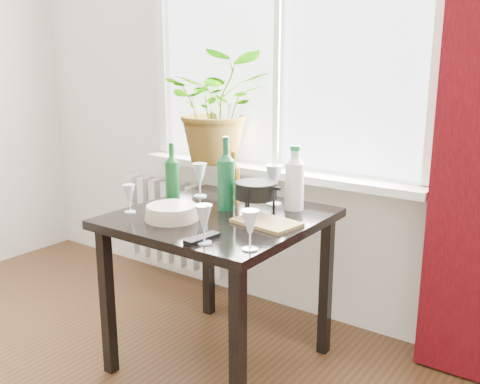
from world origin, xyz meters
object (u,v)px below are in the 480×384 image
Objects in this scene: bottle_amber at (233,177)px; plate_stack at (172,213)px; table at (220,234)px; cutting_board at (266,222)px; wine_bottle_right at (226,173)px; wineglass_back_left at (200,180)px; wineglass_back_center at (274,184)px; potted_plant at (218,107)px; tv_remote at (202,238)px; wineglass_front_right at (204,224)px; radiator at (176,224)px; fondue_pot at (256,198)px; wineglass_far_right at (250,230)px; wine_bottle_left at (172,173)px; cleaning_bottle at (295,177)px; wineglass_front_left at (129,198)px.

plate_stack is (-0.04, -0.40, -0.10)m from bottle_amber.
table is 3.11× the size of cutting_board.
wineglass_back_left is (-0.25, 0.11, -0.08)m from wine_bottle_right.
wineglass_back_center is at bearing 64.20° from plate_stack.
wineglass_back_center reaches higher than wineglass_back_left.
potted_plant is 3.55× the size of wineglass_back_left.
table is at bearing 122.62° from tv_remote.
wineglass_back_center reaches higher than wineglass_front_right.
radiator is 1.12m from wineglass_back_center.
table is 0.38m from tv_remote.
wineglass_back_left is 0.41m from fondue_pot.
table reaches higher than radiator.
wineglass_front_right is 1.00× the size of wineglass_far_right.
wineglass_front_right is at bearing -99.74° from cutting_board.
cutting_board reaches higher than table.
wine_bottle_left is at bearing 175.55° from cutting_board.
wine_bottle_left is 0.30m from bottle_amber.
plate_stack is (0.16, -0.38, -0.06)m from wineglass_back_left.
table is 4.83× the size of wineglass_back_left.
cleaning_bottle reaches higher than wine_bottle_left.
wine_bottle_left reaches higher than bottle_amber.
wine_bottle_right is (0.83, -0.55, 0.53)m from radiator.
cleaning_bottle is at bearing 22.09° from wine_bottle_left.
table is at bearing -74.07° from wine_bottle_right.
cutting_board is at bearing 26.13° from plate_stack.
plate_stack is at bearing -153.87° from cutting_board.
cleaning_bottle is at bearing 94.49° from cutting_board.
radiator is 3.16× the size of bottle_amber.
cutting_board is (0.60, 0.21, -0.06)m from wineglass_front_left.
potted_plant is 3.15× the size of wineglass_back_center.
wineglass_front_left is (-0.27, -0.43, -0.06)m from bottle_amber.
radiator is 2.93× the size of cutting_board.
wine_bottle_left is 1.89× the size of wineglass_front_right.
wineglass_front_right is 0.57× the size of cutting_board.
wineglass_far_right is 0.88× the size of wineglass_back_left.
wineglass_far_right is at bearing -48.71° from bottle_amber.
bottle_amber is 0.51m from wineglass_front_left.
wineglass_back_center is 0.34m from cutting_board.
wineglass_far_right is (0.45, -0.51, -0.05)m from bottle_amber.
wine_bottle_left is 0.60m from cleaning_bottle.
table is (0.85, -0.63, 0.27)m from radiator.
wineglass_far_right is (0.40, -0.39, -0.10)m from wine_bottle_right.
wineglass_back_center is 0.53m from plate_stack.
table is at bearing 57.58° from plate_stack.
plate_stack is 0.42m from cutting_board.
table is 5.31× the size of tv_remote.
potted_plant reaches higher than wine_bottle_right.
bottle_amber is at bearing 83.71° from plate_stack.
potted_plant is 0.87m from wineglass_front_left.
wine_bottle_left is 1.25× the size of plate_stack.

